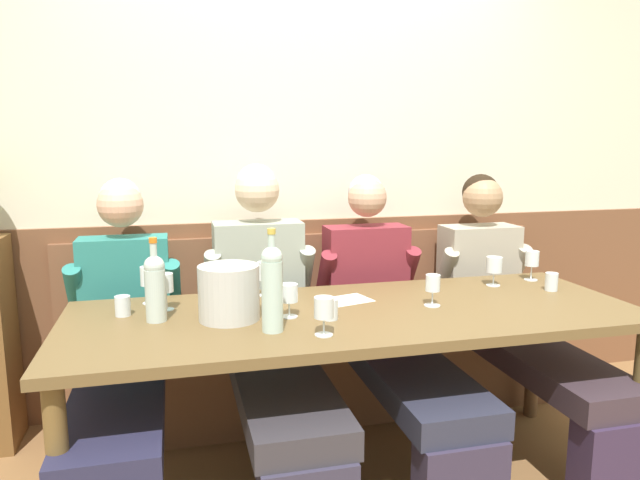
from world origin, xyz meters
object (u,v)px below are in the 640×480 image
(dining_table, at_px, (357,329))
(person_left_seat, at_px, (121,341))
(person_center_left_seat, at_px, (391,321))
(wine_glass_near_bucket, at_px, (532,260))
(wine_glass_mid_left, at_px, (265,273))
(wine_glass_mid_right, at_px, (433,284))
(person_center_right_seat, at_px, (270,320))
(wine_glass_by_bottle, at_px, (166,285))
(wine_glass_center_rear, at_px, (289,295))
(wine_glass_right_end, at_px, (494,265))
(water_tumbler_left, at_px, (330,309))
(water_tumbler_right, at_px, (551,282))
(wine_bottle_green_tall, at_px, (155,286))
(wine_glass_left_end, at_px, (324,310))
(wine_glass_center_front, at_px, (148,278))
(wine_bottle_clear_water, at_px, (272,286))
(wall_bench, at_px, (317,361))
(person_right_seat, at_px, (513,308))
(water_tumbler_center, at_px, (123,306))
(ice_bucket, at_px, (229,293))

(dining_table, xyz_separation_m, person_left_seat, (-0.95, 0.29, -0.07))
(person_center_left_seat, xyz_separation_m, wine_glass_near_bucket, (0.73, -0.00, 0.26))
(person_center_left_seat, bearing_deg, wine_glass_mid_left, 177.10)
(wine_glass_mid_right, height_order, wine_glass_mid_left, wine_glass_mid_left)
(person_center_right_seat, xyz_separation_m, wine_glass_by_bottle, (-0.44, -0.12, 0.22))
(wine_glass_center_rear, bearing_deg, person_center_right_seat, 93.87)
(wine_glass_right_end, height_order, water_tumbler_left, wine_glass_right_end)
(wine_glass_right_end, relative_size, wine_glass_mid_left, 0.90)
(wine_glass_mid_right, distance_m, water_tumbler_right, 0.65)
(dining_table, bearing_deg, wine_bottle_green_tall, 175.81)
(wine_glass_left_end, relative_size, water_tumbler_right, 1.69)
(wine_glass_center_front, bearing_deg, wine_bottle_green_tall, -81.97)
(person_left_seat, relative_size, wine_bottle_clear_water, 3.38)
(wall_bench, distance_m, water_tumbler_left, 0.93)
(wine_glass_center_rear, bearing_deg, person_right_seat, 15.28)
(person_right_seat, relative_size, wine_glass_left_end, 9.13)
(person_center_left_seat, bearing_deg, water_tumbler_right, -16.14)
(wine_glass_mid_left, distance_m, wine_glass_center_rear, 0.34)
(wall_bench, xyz_separation_m, wine_glass_left_end, (-0.21, -0.94, 0.57))
(person_right_seat, distance_m, wine_glass_near_bucket, 0.26)
(person_center_left_seat, height_order, wine_glass_center_rear, person_center_left_seat)
(person_left_seat, xyz_separation_m, wine_glass_mid_left, (0.62, 0.03, 0.25))
(dining_table, distance_m, wine_glass_by_bottle, 0.80)
(wine_glass_right_end, xyz_separation_m, water_tumbler_right, (0.21, -0.15, -0.06))
(person_center_right_seat, height_order, person_center_left_seat, person_center_right_seat)
(wine_glass_center_rear, relative_size, wine_glass_center_front, 0.83)
(wine_glass_right_end, bearing_deg, wine_glass_mid_right, -150.14)
(wine_glass_near_bucket, distance_m, water_tumbler_center, 1.92)
(wine_glass_mid_left, bearing_deg, person_left_seat, -177.44)
(wine_glass_near_bucket, bearing_deg, water_tumbler_left, -161.79)
(wine_glass_mid_right, relative_size, wine_glass_mid_left, 0.87)
(water_tumbler_center, bearing_deg, person_right_seat, 4.66)
(wine_glass_near_bucket, bearing_deg, wine_glass_by_bottle, -177.06)
(wine_glass_left_end, relative_size, water_tumbler_center, 1.76)
(wine_glass_center_front, distance_m, water_tumbler_left, 0.80)
(person_center_right_seat, bearing_deg, person_center_left_seat, -3.21)
(wine_bottle_clear_water, xyz_separation_m, wine_glass_mid_right, (0.70, 0.16, -0.08))
(person_right_seat, xyz_separation_m, wine_glass_right_end, (-0.16, -0.07, 0.24))
(wine_glass_right_end, bearing_deg, wine_bottle_clear_water, -160.24)
(wall_bench, bearing_deg, wine_glass_mid_right, -64.75)
(wall_bench, height_order, ice_bucket, ice_bucket)
(wine_glass_mid_right, bearing_deg, water_tumbler_right, 8.81)
(ice_bucket, height_order, wine_bottle_clear_water, wine_bottle_clear_water)
(ice_bucket, relative_size, wine_glass_by_bottle, 1.54)
(wine_bottle_green_tall, xyz_separation_m, water_tumbler_right, (1.75, 0.03, -0.10))
(wine_glass_center_rear, height_order, water_tumbler_left, wine_glass_center_rear)
(person_left_seat, xyz_separation_m, ice_bucket, (0.43, -0.28, 0.25))
(ice_bucket, relative_size, wine_glass_mid_left, 1.52)
(ice_bucket, xyz_separation_m, wine_bottle_green_tall, (-0.27, 0.05, 0.03))
(person_center_left_seat, relative_size, wine_glass_mid_right, 9.53)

